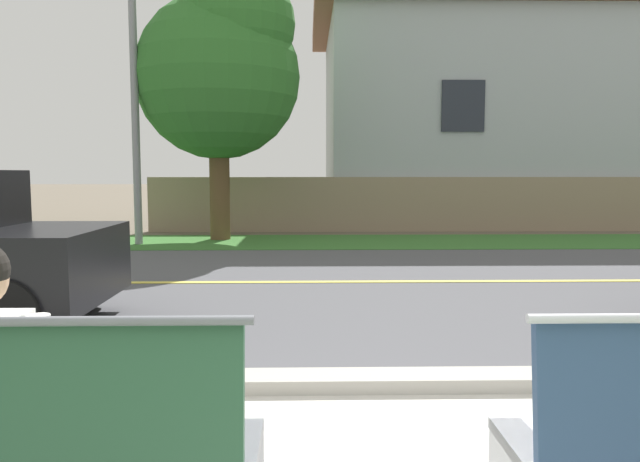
{
  "coord_description": "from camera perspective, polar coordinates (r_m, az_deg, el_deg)",
  "views": [
    {
      "loc": [
        -0.3,
        -1.77,
        1.52
      ],
      "look_at": [
        -0.19,
        3.56,
        1.0
      ],
      "focal_mm": 34.03,
      "sensor_mm": 36.0,
      "label": 1
    }
  ],
  "objects": [
    {
      "name": "ground_plane",
      "position": [
        9.89,
        0.54,
        -3.29
      ],
      "size": [
        140.0,
        140.0,
        0.0
      ],
      "primitive_type": "plane",
      "color": "#665B4C"
    },
    {
      "name": "curb_edge",
      "position": [
        4.38,
        2.88,
        -13.97
      ],
      "size": [
        44.0,
        0.3,
        0.11
      ],
      "primitive_type": "cube",
      "color": "#ADA89E",
      "rests_on": "ground_plane"
    },
    {
      "name": "street_asphalt",
      "position": [
        8.41,
        0.85,
        -4.83
      ],
      "size": [
        52.0,
        8.0,
        0.01
      ],
      "primitive_type": "cube",
      "color": "#515156",
      "rests_on": "ground_plane"
    },
    {
      "name": "road_centre_line",
      "position": [
        8.41,
        0.85,
        -4.8
      ],
      "size": [
        48.0,
        0.14,
        0.01
      ],
      "primitive_type": "cube",
      "color": "#E0CC4C",
      "rests_on": "ground_plane"
    },
    {
      "name": "far_verge_grass",
      "position": [
        13.24,
        0.09,
        -1.01
      ],
      "size": [
        48.0,
        2.8,
        0.02
      ],
      "primitive_type": "cube",
      "color": "#38702D",
      "rests_on": "ground_plane"
    },
    {
      "name": "streetlamp",
      "position": [
        13.72,
        -16.97,
        17.35
      ],
      "size": [
        0.24,
        2.1,
        7.73
      ],
      "color": "gray",
      "rests_on": "ground_plane"
    },
    {
      "name": "shade_tree_left",
      "position": [
        13.92,
        -9.15,
        15.2
      ],
      "size": [
        3.61,
        3.61,
        5.96
      ],
      "color": "brown",
      "rests_on": "ground_plane"
    },
    {
      "name": "garden_wall",
      "position": [
        15.81,
        7.75,
        2.52
      ],
      "size": [
        13.0,
        0.36,
        1.4
      ],
      "primitive_type": "cube",
      "color": "gray",
      "rests_on": "ground_plane"
    },
    {
      "name": "house_across_street",
      "position": [
        20.02,
        18.56,
        10.23
      ],
      "size": [
        12.93,
        6.91,
        6.42
      ],
      "color": "#A3ADB2",
      "rests_on": "ground_plane"
    }
  ]
}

